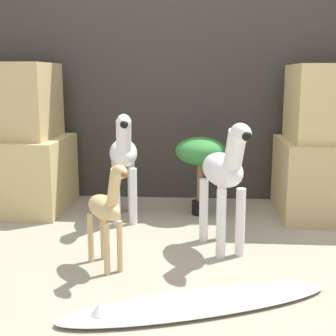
{
  "coord_description": "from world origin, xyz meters",
  "views": [
    {
      "loc": [
        0.22,
        -2.24,
        0.99
      ],
      "look_at": [
        0.01,
        0.65,
        0.42
      ],
      "focal_mm": 50.0,
      "sensor_mm": 36.0,
      "label": 1
    }
  ],
  "objects_px": {
    "giraffe_figurine": "(106,208)",
    "surfboard": "(197,303)",
    "potted_palm_front": "(200,154)",
    "zebra_left": "(124,157)",
    "zebra_right": "(224,175)"
  },
  "relations": [
    {
      "from": "zebra_left",
      "to": "potted_palm_front",
      "type": "bearing_deg",
      "value": 17.47
    },
    {
      "from": "potted_palm_front",
      "to": "zebra_right",
      "type": "bearing_deg",
      "value": -78.79
    },
    {
      "from": "zebra_left",
      "to": "giraffe_figurine",
      "type": "bearing_deg",
      "value": -86.69
    },
    {
      "from": "giraffe_figurine",
      "to": "zebra_right",
      "type": "bearing_deg",
      "value": 26.75
    },
    {
      "from": "zebra_left",
      "to": "zebra_right",
      "type": "bearing_deg",
      "value": -38.85
    },
    {
      "from": "giraffe_figurine",
      "to": "surfboard",
      "type": "bearing_deg",
      "value": -39.68
    },
    {
      "from": "zebra_right",
      "to": "surfboard",
      "type": "bearing_deg",
      "value": -101.59
    },
    {
      "from": "potted_palm_front",
      "to": "zebra_left",
      "type": "bearing_deg",
      "value": -162.53
    },
    {
      "from": "surfboard",
      "to": "zebra_right",
      "type": "bearing_deg",
      "value": 78.41
    },
    {
      "from": "potted_palm_front",
      "to": "surfboard",
      "type": "bearing_deg",
      "value": -90.2
    },
    {
      "from": "zebra_right",
      "to": "surfboard",
      "type": "relative_size",
      "value": 0.61
    },
    {
      "from": "giraffe_figurine",
      "to": "zebra_left",
      "type": "bearing_deg",
      "value": 93.31
    },
    {
      "from": "potted_palm_front",
      "to": "surfboard",
      "type": "relative_size",
      "value": 0.45
    },
    {
      "from": "zebra_left",
      "to": "surfboard",
      "type": "distance_m",
      "value": 1.41
    },
    {
      "from": "giraffe_figurine",
      "to": "surfboard",
      "type": "relative_size",
      "value": 0.46
    }
  ]
}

